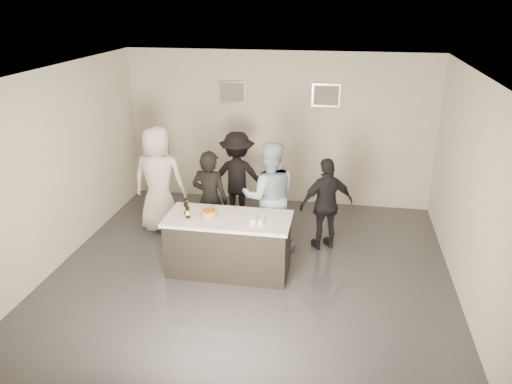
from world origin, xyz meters
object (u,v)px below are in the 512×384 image
cake (209,213)px  person_guest_back (237,177)px  beer_bottle_b (187,210)px  person_guest_left (159,179)px  person_main_black (210,200)px  bar_counter (229,244)px  beer_bottle_a (186,206)px  person_main_blue (270,197)px  person_guest_right (327,204)px

cake → person_guest_back: bearing=89.0°
beer_bottle_b → person_guest_back: 2.02m
beer_bottle_b → person_guest_back: size_ratio=0.15×
person_guest_left → person_main_black: bearing=152.8°
cake → person_main_black: (-0.17, 0.71, -0.09)m
bar_counter → beer_bottle_b: 0.83m
person_guest_back → cake: bearing=82.3°
bar_counter → person_guest_left: person_guest_left is taller
beer_bottle_b → cake: bearing=23.3°
beer_bottle_a → bar_counter: bearing=-2.2°
person_main_blue → person_guest_back: bearing=-64.5°
person_main_blue → person_guest_left: (-2.02, 0.39, 0.02)m
cake → beer_bottle_a: beer_bottle_a is taller
person_main_black → person_main_blue: bearing=-162.8°
beer_bottle_a → person_guest_back: size_ratio=0.15×
cake → person_guest_right: size_ratio=0.14×
cake → person_guest_left: person_guest_left is taller
person_guest_back → person_main_blue: bearing=119.8°
cake → person_main_black: bearing=103.9°
cake → beer_bottle_b: 0.33m
person_main_black → person_guest_back: (0.21, 1.15, 0.00)m
bar_counter → person_guest_back: size_ratio=1.10×
person_guest_left → person_guest_back: bearing=-154.9°
beer_bottle_a → beer_bottle_b: size_ratio=1.00×
person_main_black → person_main_blue: (0.96, 0.14, 0.08)m
beer_bottle_a → beer_bottle_b: 0.16m
beer_bottle_a → person_guest_left: person_guest_left is taller
bar_counter → person_guest_right: size_ratio=1.19×
cake → person_main_black: size_ratio=0.13×
person_main_black → person_guest_back: size_ratio=0.99×
person_main_blue → cake: bearing=36.2°
cake → beer_bottle_a: 0.37m
person_guest_right → person_guest_back: 1.86m
person_guest_left → cake: bearing=134.3°
bar_counter → person_main_black: (-0.47, 0.72, 0.39)m
beer_bottle_a → person_main_black: person_main_black is taller
cake → person_guest_back: person_guest_back is taller
cake → person_guest_left: size_ratio=0.12×
person_guest_right → cake: bearing=5.2°
person_guest_left → person_guest_back: (1.27, 0.62, -0.10)m
bar_counter → beer_bottle_a: beer_bottle_a is taller
bar_counter → beer_bottle_b: beer_bottle_b is taller
cake → person_guest_right: bearing=31.3°
beer_bottle_b → person_main_black: person_main_black is taller
beer_bottle_b → person_guest_back: bearing=80.8°
person_main_black → person_guest_right: size_ratio=1.08×
bar_counter → beer_bottle_b: bearing=-168.5°
person_main_black → person_guest_right: bearing=-161.1°
cake → beer_bottle_a: (-0.36, 0.02, 0.09)m
person_guest_left → person_guest_right: person_guest_left is taller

